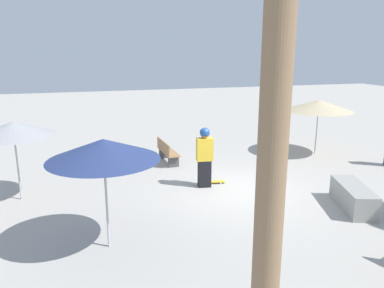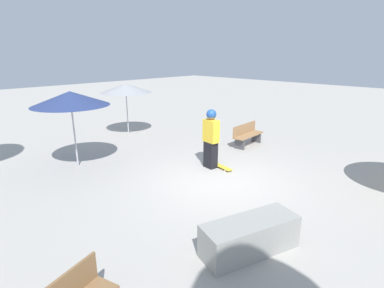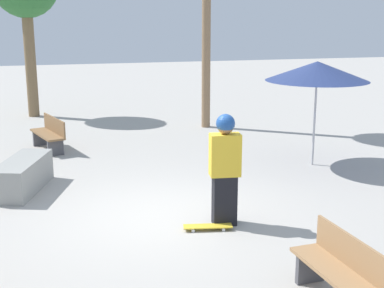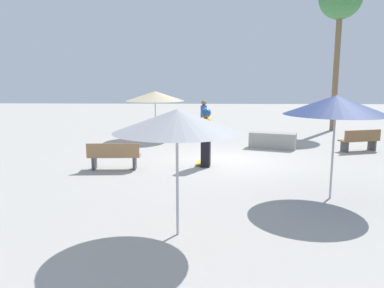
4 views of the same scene
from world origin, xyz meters
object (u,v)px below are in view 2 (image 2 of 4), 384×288
at_px(bench_far, 247,135).
at_px(shade_umbrella_grey, 126,88).
at_px(skater_main, 211,137).
at_px(concrete_ledge, 250,236).
at_px(skateboard, 222,167).
at_px(shade_umbrella_navy, 70,99).

bearing_deg(bench_far, shade_umbrella_grey, -67.76).
bearing_deg(bench_far, skater_main, 7.53).
height_order(concrete_ledge, bench_far, bench_far).
height_order(skater_main, bench_far, skater_main).
xyz_separation_m(skateboard, concrete_ledge, (2.97, -2.89, 0.26)).
bearing_deg(concrete_ledge, skater_main, 140.67).
bearing_deg(shade_umbrella_navy, skater_main, 42.72).
bearing_deg(skater_main, concrete_ledge, -32.25).
relative_size(skater_main, concrete_ledge, 0.97).
relative_size(skater_main, skateboard, 2.28).
xyz_separation_m(concrete_ledge, shade_umbrella_navy, (-6.47, -0.20, 1.87)).
xyz_separation_m(concrete_ledge, bench_far, (-3.86, 5.54, 0.11)).
bearing_deg(shade_umbrella_grey, skater_main, -5.48).
distance_m(skater_main, shade_umbrella_grey, 5.48).
height_order(concrete_ledge, shade_umbrella_navy, shade_umbrella_navy).
bearing_deg(skateboard, skater_main, -141.94).
bearing_deg(concrete_ledge, skateboard, 135.83).
height_order(skateboard, concrete_ledge, concrete_ledge).
distance_m(bench_far, shade_umbrella_grey, 5.58).
distance_m(concrete_ledge, shade_umbrella_grey, 9.42).
height_order(bench_far, shade_umbrella_navy, shade_umbrella_navy).
relative_size(skater_main, shade_umbrella_grey, 0.83).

